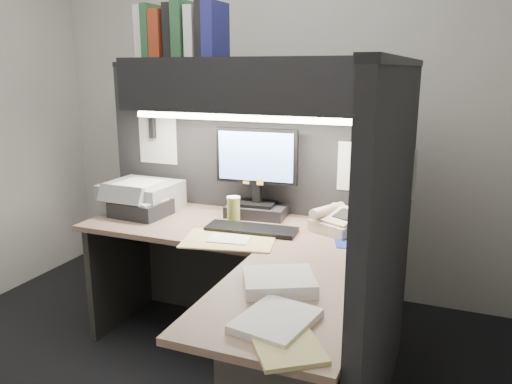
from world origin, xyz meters
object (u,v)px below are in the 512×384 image
(coffee_cup, at_px, (234,210))
(notebook_stack, at_px, (141,208))
(telephone, at_px, (340,222))
(keyboard, at_px, (251,229))
(printer, at_px, (142,196))
(monitor, at_px, (257,182))
(overhead_shelf, at_px, (252,85))
(desk, at_px, (250,330))

(coffee_cup, relative_size, notebook_stack, 0.45)
(telephone, relative_size, coffee_cup, 1.83)
(keyboard, bearing_deg, coffee_cup, 137.27)
(coffee_cup, relative_size, printer, 0.32)
(monitor, bearing_deg, overhead_shelf, -128.79)
(desk, xyz_separation_m, printer, (-1.01, 0.66, 0.37))
(printer, bearing_deg, overhead_shelf, 9.63)
(overhead_shelf, distance_m, monitor, 0.56)
(monitor, xyz_separation_m, telephone, (0.52, -0.08, -0.16))
(monitor, relative_size, telephone, 2.08)
(desk, xyz_separation_m, keyboard, (-0.20, 0.51, 0.30))
(overhead_shelf, distance_m, coffee_cup, 0.71)
(monitor, bearing_deg, printer, -174.63)
(telephone, distance_m, notebook_stack, 1.18)
(overhead_shelf, relative_size, keyboard, 3.14)
(overhead_shelf, bearing_deg, keyboard, -68.27)
(desk, xyz_separation_m, notebook_stack, (-0.93, 0.54, 0.33))
(coffee_cup, bearing_deg, printer, 178.04)
(monitor, distance_m, notebook_stack, 0.71)
(desk, bearing_deg, printer, 146.89)
(overhead_shelf, height_order, printer, overhead_shelf)
(overhead_shelf, xyz_separation_m, keyboard, (0.10, -0.25, -0.76))
(telephone, bearing_deg, monitor, -162.60)
(monitor, bearing_deg, notebook_stack, -164.08)
(overhead_shelf, bearing_deg, coffee_cup, -119.16)
(overhead_shelf, bearing_deg, desk, -68.21)
(keyboard, height_order, notebook_stack, notebook_stack)
(monitor, height_order, keyboard, monitor)
(keyboard, height_order, coffee_cup, coffee_cup)
(coffee_cup, bearing_deg, overhead_shelf, 60.84)
(monitor, relative_size, keyboard, 1.06)
(coffee_cup, bearing_deg, telephone, 5.96)
(keyboard, xyz_separation_m, coffee_cup, (-0.16, 0.13, 0.06))
(monitor, height_order, notebook_stack, monitor)
(overhead_shelf, xyz_separation_m, coffee_cup, (-0.07, -0.12, -0.70))
(desk, distance_m, notebook_stack, 1.13)
(notebook_stack, bearing_deg, printer, 122.27)
(printer, distance_m, notebook_stack, 0.14)
(desk, bearing_deg, notebook_stack, 149.93)
(overhead_shelf, bearing_deg, monitor, 55.53)
(desk, bearing_deg, coffee_cup, 120.03)
(overhead_shelf, xyz_separation_m, telephone, (0.54, -0.06, -0.72))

